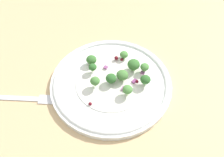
% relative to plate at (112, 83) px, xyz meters
% --- Properties ---
extents(ground_plane, '(1.80, 1.80, 0.02)m').
position_rel_plate_xyz_m(ground_plane, '(-0.00, -0.03, -0.02)').
color(ground_plane, tan).
extents(plate, '(0.29, 0.29, 0.02)m').
position_rel_plate_xyz_m(plate, '(0.00, 0.00, 0.00)').
color(plate, white).
rests_on(plate, ground_plane).
extents(dressing_pool, '(0.17, 0.17, 0.00)m').
position_rel_plate_xyz_m(dressing_pool, '(0.00, 0.00, 0.00)').
color(dressing_pool, white).
rests_on(dressing_pool, plate).
extents(broccoli_floret_0, '(0.03, 0.03, 0.03)m').
position_rel_plate_xyz_m(broccoli_floret_0, '(0.03, 0.00, 0.02)').
color(broccoli_floret_0, '#ADD18E').
rests_on(broccoli_floret_0, plate).
extents(broccoli_floret_1, '(0.03, 0.03, 0.03)m').
position_rel_plate_xyz_m(broccoli_floret_1, '(0.06, 0.02, 0.02)').
color(broccoli_floret_1, '#8EB77A').
rests_on(broccoli_floret_1, plate).
extents(broccoli_floret_2, '(0.02, 0.02, 0.02)m').
position_rel_plate_xyz_m(broccoli_floret_2, '(-0.03, 0.04, 0.02)').
color(broccoli_floret_2, '#ADD18E').
rests_on(broccoli_floret_2, plate).
extents(broccoli_floret_3, '(0.02, 0.02, 0.02)m').
position_rel_plate_xyz_m(broccoli_floret_3, '(-0.04, -0.00, 0.02)').
color(broccoli_floret_3, '#9EC684').
rests_on(broccoli_floret_3, plate).
extents(broccoli_floret_4, '(0.03, 0.03, 0.03)m').
position_rel_plate_xyz_m(broccoli_floret_4, '(-0.03, 0.07, 0.02)').
color(broccoli_floret_4, '#9EC684').
rests_on(broccoli_floret_4, plate).
extents(broccoli_floret_5, '(0.02, 0.02, 0.02)m').
position_rel_plate_xyz_m(broccoli_floret_5, '(0.02, -0.04, 0.02)').
color(broccoli_floret_5, '#ADD18E').
rests_on(broccoli_floret_5, plate).
extents(broccoli_floret_6, '(0.03, 0.03, 0.03)m').
position_rel_plate_xyz_m(broccoli_floret_6, '(-0.00, -0.00, 0.02)').
color(broccoli_floret_6, '#8EB77A').
rests_on(broccoli_floret_6, plate).
extents(broccoli_floret_7, '(0.02, 0.02, 0.02)m').
position_rel_plate_xyz_m(broccoli_floret_7, '(0.07, -0.03, 0.02)').
color(broccoli_floret_7, '#8EB77A').
rests_on(broccoli_floret_7, plate).
extents(broccoli_floret_8, '(0.02, 0.02, 0.02)m').
position_rel_plate_xyz_m(broccoli_floret_8, '(0.08, 0.01, 0.02)').
color(broccoli_floret_8, '#8EB77A').
rests_on(broccoli_floret_8, plate).
extents(broccoli_floret_9, '(0.02, 0.02, 0.02)m').
position_rel_plate_xyz_m(broccoli_floret_9, '(0.05, 0.06, 0.02)').
color(broccoli_floret_9, '#8EB77A').
rests_on(broccoli_floret_9, plate).
extents(cranberry_0, '(0.01, 0.01, 0.01)m').
position_rel_plate_xyz_m(cranberry_0, '(0.03, 0.06, 0.01)').
color(cranberry_0, maroon).
rests_on(cranberry_0, plate).
extents(cranberry_1, '(0.01, 0.01, 0.01)m').
position_rel_plate_xyz_m(cranberry_1, '(0.00, 0.00, 0.01)').
color(cranberry_1, maroon).
rests_on(cranberry_1, plate).
extents(cranberry_2, '(0.01, 0.01, 0.01)m').
position_rel_plate_xyz_m(cranberry_2, '(0.05, -0.02, 0.01)').
color(cranberry_2, '#4C0A14').
rests_on(cranberry_2, plate).
extents(cranberry_3, '(0.01, 0.01, 0.01)m').
position_rel_plate_xyz_m(cranberry_3, '(0.04, 0.06, 0.01)').
color(cranberry_3, maroon).
rests_on(cranberry_3, plate).
extents(cranberry_4, '(0.01, 0.01, 0.01)m').
position_rel_plate_xyz_m(cranberry_4, '(-0.06, -0.05, 0.01)').
color(cranberry_4, maroon).
rests_on(cranberry_4, plate).
extents(onion_bit_0, '(0.02, 0.02, 0.00)m').
position_rel_plate_xyz_m(onion_bit_0, '(0.02, -0.02, 0.01)').
color(onion_bit_0, '#A35B93').
rests_on(onion_bit_0, plate).
extents(onion_bit_1, '(0.02, 0.01, 0.01)m').
position_rel_plate_xyz_m(onion_bit_1, '(0.05, -0.01, 0.01)').
color(onion_bit_1, '#843D75').
rests_on(onion_bit_1, plate).
extents(onion_bit_2, '(0.01, 0.01, 0.00)m').
position_rel_plate_xyz_m(onion_bit_2, '(0.08, 0.00, 0.01)').
color(onion_bit_2, '#A35B93').
rests_on(onion_bit_2, plate).
extents(onion_bit_3, '(0.01, 0.01, 0.00)m').
position_rel_plate_xyz_m(onion_bit_3, '(0.00, 0.04, 0.01)').
color(onion_bit_3, '#934C84').
rests_on(onion_bit_3, plate).
extents(fork, '(0.18, 0.08, 0.01)m').
position_rel_plate_xyz_m(fork, '(-0.21, 0.03, -0.01)').
color(fork, silver).
rests_on(fork, ground_plane).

